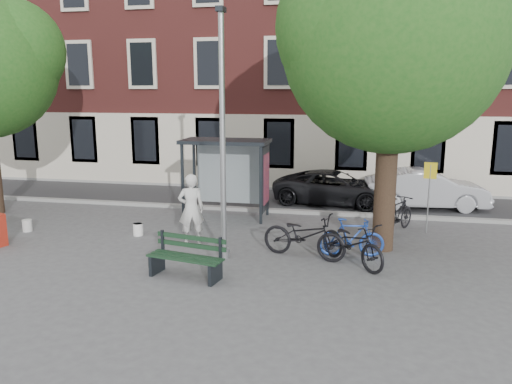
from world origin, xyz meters
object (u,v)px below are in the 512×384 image
(bike_a, at_px, (304,235))
(car_dark, at_px, (335,188))
(lamppost, at_px, (223,149))
(painter, at_px, (191,209))
(bench, at_px, (187,259))
(bike_b, at_px, (351,237))
(bike_c, at_px, (352,243))
(car_silver, at_px, (426,189))
(notice_sign, at_px, (430,181))
(bus_shelter, at_px, (238,161))
(bike_d, at_px, (398,214))

(bike_a, distance_m, car_dark, 6.34)
(lamppost, distance_m, painter, 2.38)
(painter, xyz_separation_m, bike_a, (3.20, -0.60, -0.40))
(bike_a, height_order, car_dark, car_dark)
(bench, distance_m, bike_b, 4.28)
(bench, height_order, bike_c, bike_c)
(car_dark, bearing_deg, painter, 154.72)
(bike_a, height_order, car_silver, car_silver)
(painter, distance_m, notice_sign, 7.02)
(bike_b, relative_size, notice_sign, 0.79)
(bus_shelter, xyz_separation_m, car_dark, (3.08, 2.62, -1.29))
(bike_b, relative_size, bike_c, 0.79)
(bike_a, distance_m, bike_c, 1.25)
(car_silver, xyz_separation_m, notice_sign, (-0.34, -3.28, 0.88))
(bike_a, relative_size, notice_sign, 1.05)
(bike_a, relative_size, bike_b, 1.33)
(painter, xyz_separation_m, car_silver, (6.91, 5.69, -0.28))
(lamppost, relative_size, notice_sign, 2.87)
(lamppost, bearing_deg, bench, -108.36)
(lamppost, relative_size, car_dark, 1.36)
(car_dark, bearing_deg, car_silver, -83.39)
(bus_shelter, bearing_deg, lamppost, -81.57)
(painter, xyz_separation_m, bike_d, (5.72, 2.31, -0.44))
(car_dark, bearing_deg, bus_shelter, 137.81)
(painter, bearing_deg, bike_b, 154.17)
(bike_a, bearing_deg, car_dark, 11.64)
(bike_b, height_order, car_dark, car_dark)
(lamppost, distance_m, bike_b, 3.98)
(bike_a, relative_size, bike_d, 1.23)
(bike_a, xyz_separation_m, bike_b, (1.18, 0.33, -0.08))
(bike_c, xyz_separation_m, car_dark, (-0.74, 6.64, 0.07))
(lamppost, height_order, notice_sign, lamppost)
(bench, xyz_separation_m, car_silver, (6.20, 8.16, 0.28))
(bus_shelter, bearing_deg, car_silver, 22.22)
(lamppost, xyz_separation_m, bus_shelter, (-0.61, 4.11, -0.87))
(lamppost, bearing_deg, bike_c, 1.59)
(painter, height_order, bike_a, painter)
(bench, xyz_separation_m, car_dark, (2.96, 8.20, 0.20))
(lamppost, relative_size, painter, 3.10)
(bike_b, height_order, notice_sign, notice_sign)
(bench, xyz_separation_m, bike_b, (3.67, 2.21, 0.08))
(bike_c, xyz_separation_m, notice_sign, (2.16, 3.31, 1.03))
(bike_b, height_order, bike_d, bike_d)
(bike_c, distance_m, car_dark, 6.68)
(bike_c, distance_m, notice_sign, 4.09)
(painter, bearing_deg, bike_a, 147.03)
(bike_b, distance_m, notice_sign, 3.62)
(bench, height_order, bike_b, bike_b)
(car_dark, bearing_deg, notice_sign, -131.53)
(car_silver, bearing_deg, painter, 123.40)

